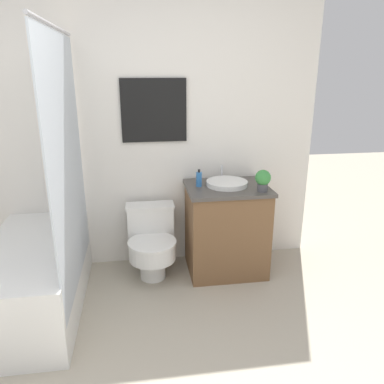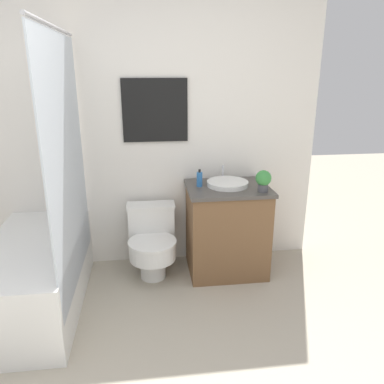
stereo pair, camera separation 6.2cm
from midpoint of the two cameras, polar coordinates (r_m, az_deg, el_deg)
wall_back at (r=3.28m, az=-7.99°, el=9.82°), size 3.20×0.07×2.50m
shower_area at (r=3.03m, az=-22.09°, el=-11.02°), size 0.66×1.32×1.98m
toilet at (r=3.27m, az=-5.56°, el=-7.36°), size 0.42×0.54×0.60m
vanity at (r=3.30m, az=5.84°, el=-5.66°), size 0.69×0.55×0.78m
sink at (r=3.17m, az=5.98°, el=1.31°), size 0.35×0.38×0.13m
soap_bottle at (r=3.13m, az=1.72°, el=1.98°), size 0.05×0.05×0.15m
potted_plant at (r=3.04m, az=11.39°, el=1.83°), size 0.13×0.13×0.18m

